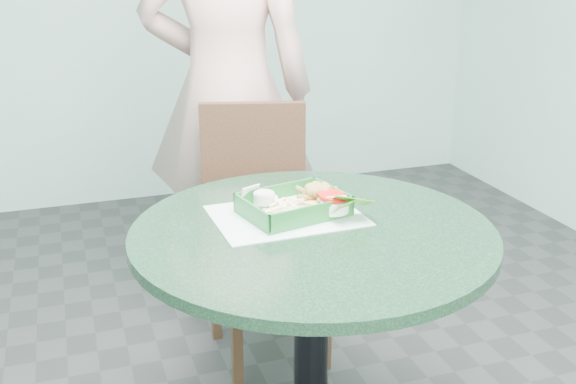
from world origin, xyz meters
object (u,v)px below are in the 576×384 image
object	(u,v)px
cafe_table	(312,293)
dining_chair	(261,215)
crab_sandwich	(321,202)
diner_person	(226,34)
food_basket	(293,216)
sauce_ramekin	(265,202)

from	to	relation	value
cafe_table	dining_chair	world-z (taller)	dining_chair
crab_sandwich	diner_person	bearing A→B (deg)	91.42
dining_chair	diner_person	distance (m)	0.70
diner_person	cafe_table	bearing A→B (deg)	108.17
cafe_table	crab_sandwich	xyz separation A→B (m)	(0.06, 0.10, 0.22)
diner_person	food_basket	distance (m)	1.02
cafe_table	diner_person	xyz separation A→B (m)	(0.04, 1.04, 0.56)
cafe_table	food_basket	size ratio (longest dim) A/B	3.58
dining_chair	crab_sandwich	world-z (taller)	dining_chair
food_basket	sauce_ramekin	distance (m)	0.09
diner_person	crab_sandwich	size ratio (longest dim) A/B	20.56
food_basket	diner_person	bearing A→B (deg)	86.77
cafe_table	sauce_ramekin	world-z (taller)	sauce_ramekin
cafe_table	crab_sandwich	bearing A→B (deg)	58.62
crab_sandwich	dining_chair	bearing A→B (deg)	89.47
food_basket	sauce_ramekin	size ratio (longest dim) A/B	4.65
dining_chair	sauce_ramekin	world-z (taller)	dining_chair
cafe_table	sauce_ramekin	xyz separation A→B (m)	(-0.09, 0.14, 0.22)
cafe_table	diner_person	world-z (taller)	diner_person
crab_sandwich	sauce_ramekin	world-z (taller)	crab_sandwich
diner_person	crab_sandwich	distance (m)	1.01
crab_sandwich	cafe_table	bearing A→B (deg)	-121.38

